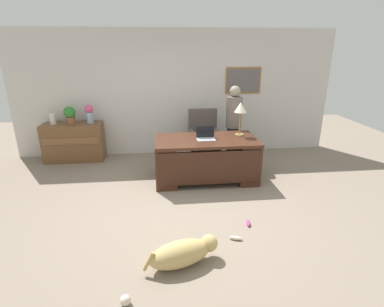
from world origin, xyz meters
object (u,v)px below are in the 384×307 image
desk_lamp (240,109)px  dog_toy_plush (248,223)px  vase_with_flowers (89,113)px  vase_empty (53,119)px  dog_lying (183,253)px  person_standing (234,124)px  desk (206,158)px  potted_plant (70,114)px  dog_toy_bone (236,238)px  credenza (74,142)px  armchair (203,138)px  dog_toy_ball (125,300)px  laptop (206,136)px

desk_lamp → dog_toy_plush: bearing=-99.0°
vase_with_flowers → vase_empty: vase_with_flowers is taller
dog_lying → person_standing: bearing=67.4°
desk → potted_plant: potted_plant is taller
person_standing → desk_lamp: person_standing is taller
desk_lamp → dog_toy_bone: size_ratio=3.73×
person_standing → dog_toy_bone: person_standing is taller
credenza → armchair: armchair is taller
dog_toy_ball → dog_toy_plush: dog_toy_ball is taller
dog_lying → potted_plant: size_ratio=2.40×
dog_lying → dog_toy_bone: dog_lying is taller
person_standing → desk_lamp: (-0.05, -0.65, 0.44)m
desk → person_standing: 1.15m
dog_lying → laptop: size_ratio=2.70×
dog_toy_ball → dog_toy_bone: dog_toy_ball is taller
dog_toy_plush → laptop: bearing=103.6°
laptop → dog_toy_ball: 3.11m
vase_with_flowers → laptop: bearing=-30.0°
desk → vase_empty: bearing=156.5°
armchair → person_standing: size_ratio=0.68×
armchair → vase_with_flowers: 2.44m
desk → credenza: credenza is taller
dog_lying → dog_toy_bone: size_ratio=5.27×
dog_lying → dog_toy_plush: size_ratio=5.55×
armchair → desk_lamp: 1.26m
desk → credenza: bearing=153.6°
person_standing → desk_lamp: 0.79m
dog_toy_bone → dog_lying: bearing=-151.6°
credenza → armchair: size_ratio=1.13×
desk_lamp → desk: bearing=-164.4°
armchair → laptop: 1.06m
desk_lamp → dog_lying: bearing=-116.9°
credenza → dog_toy_bone: 4.22m
laptop → vase_empty: 3.27m
dog_toy_bone → potted_plant: bearing=131.0°
credenza → vase_empty: 0.63m
laptop → dog_toy_plush: size_ratio=2.05×
person_standing → vase_empty: 3.73m
credenza → dog_lying: 4.12m
vase_empty → potted_plant: (0.35, 0.00, 0.09)m
dog_lying → dog_toy_plush: (0.96, 0.70, -0.13)m
laptop → vase_empty: bearing=156.6°
armchair → dog_toy_ball: bearing=-108.9°
credenza → laptop: (2.64, -1.30, 0.43)m
desk → dog_toy_bone: (0.11, -1.87, -0.40)m
armchair → dog_toy_ball: 4.00m
dog_lying → vase_empty: bearing=124.2°
armchair → desk_lamp: desk_lamp is taller
armchair → person_standing: bearing=-17.2°
credenza → laptop: laptop is taller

